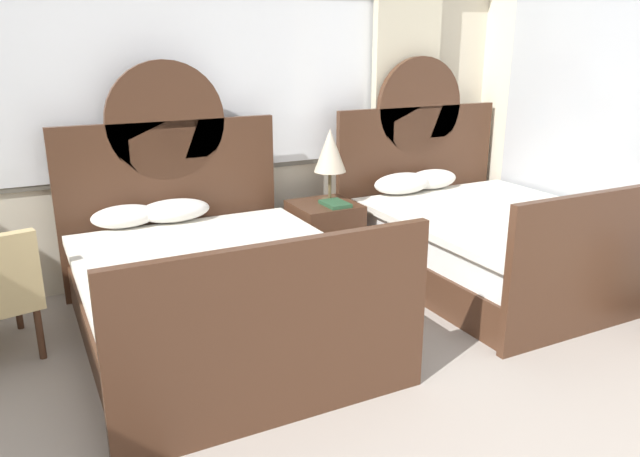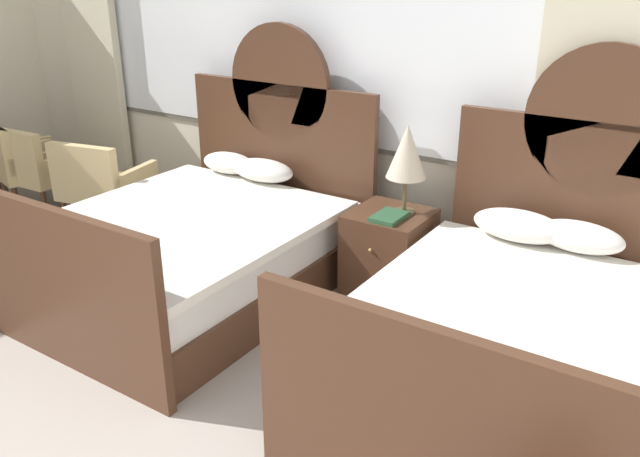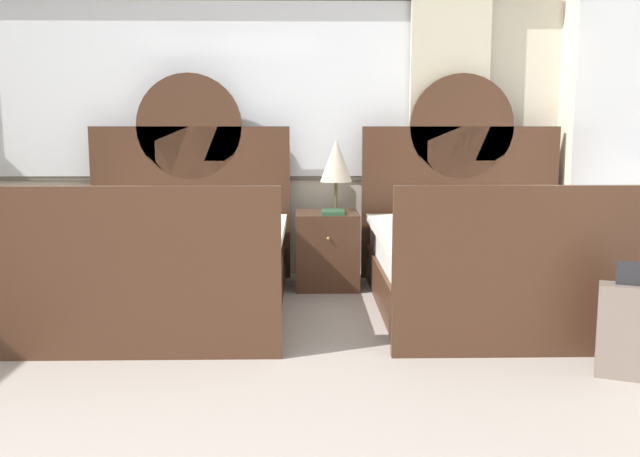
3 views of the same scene
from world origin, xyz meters
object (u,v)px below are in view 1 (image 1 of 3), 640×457
Objects in this scene: bed_near_mirror at (486,236)px; table_lamp_on_nightstand at (330,151)px; book_on_nightstand at (335,204)px; bed_near_window at (213,286)px; nightstand_between_beds at (324,239)px.

bed_near_mirror is 3.62× the size of table_lamp_on_nightstand.
bed_near_mirror is 1.48m from table_lamp_on_nightstand.
table_lamp_on_nightstand reaches higher than book_on_nightstand.
nightstand_between_beds is (1.18, 0.67, -0.04)m from bed_near_window.
table_lamp_on_nightstand is (1.26, 0.72, 0.69)m from bed_near_window.
book_on_nightstand is (-1.13, 0.56, 0.29)m from bed_near_mirror.
bed_near_window reaches higher than table_lamp_on_nightstand.
table_lamp_on_nightstand is (0.08, 0.05, 0.74)m from nightstand_between_beds.
bed_near_mirror is at bearing -33.05° from table_lamp_on_nightstand.
nightstand_between_beds is 0.74m from table_lamp_on_nightstand.
bed_near_window and bed_near_mirror have the same top height.
book_on_nightstand reaches higher than nightstand_between_beds.
nightstand_between_beds is (-1.17, 0.67, -0.04)m from bed_near_mirror.
bed_near_mirror is 8.47× the size of book_on_nightstand.
table_lamp_on_nightstand reaches higher than nightstand_between_beds.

